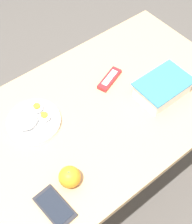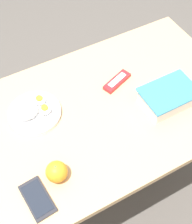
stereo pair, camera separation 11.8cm
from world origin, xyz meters
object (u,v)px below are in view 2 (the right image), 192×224
object	(u,v)px
food_container	(168,98)
cell_phone	(37,199)
rice_plate	(34,112)
orange_fruit	(57,172)
candy_bar	(117,81)

from	to	relation	value
food_container	cell_phone	size ratio (longest dim) A/B	1.45
food_container	rice_plate	world-z (taller)	food_container
food_container	cell_phone	bearing A→B (deg)	11.29
orange_fruit	candy_bar	bearing A→B (deg)	-145.93
candy_bar	cell_phone	xyz separation A→B (m)	(0.48, 0.31, -0.00)
cell_phone	food_container	bearing A→B (deg)	-168.71
candy_bar	orange_fruit	bearing A→B (deg)	34.07
candy_bar	rice_plate	bearing A→B (deg)	-2.09
food_container	orange_fruit	size ratio (longest dim) A/B	2.87
orange_fruit	rice_plate	world-z (taller)	orange_fruit
food_container	rice_plate	distance (m)	0.52
orange_fruit	cell_phone	size ratio (longest dim) A/B	0.51
food_container	cell_phone	world-z (taller)	food_container
food_container	cell_phone	xyz separation A→B (m)	(0.60, 0.12, -0.03)
food_container	cell_phone	distance (m)	0.61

